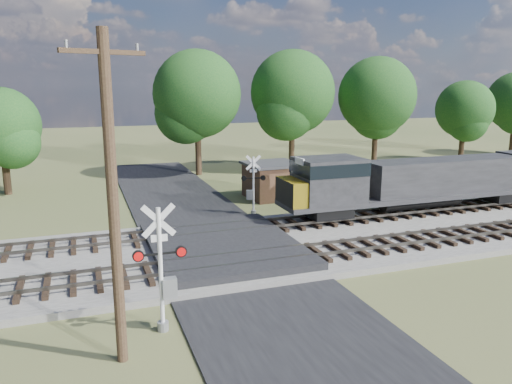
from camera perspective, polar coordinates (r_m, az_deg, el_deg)
name	(u,v)px	position (r m, az deg, el deg)	size (l,w,h in m)	color
ground	(226,256)	(24.64, -3.46, -7.34)	(160.00, 160.00, 0.00)	#47542C
ballast_bed	(394,231)	(29.23, 15.47, -4.29)	(140.00, 10.00, 0.30)	gray
road	(226,255)	(24.62, -3.46, -7.25)	(7.00, 60.00, 0.08)	black
crossing_panel	(223,247)	(24.99, -3.79, -6.29)	(7.00, 9.00, 0.62)	#262628
track_near	(301,254)	(23.76, 5.20, -7.06)	(140.00, 2.60, 0.33)	black
track_far	(264,226)	(28.16, 0.94, -3.91)	(140.00, 2.60, 0.33)	black
crossing_signal_near	(164,279)	(17.22, -10.49, -9.76)	(1.80, 0.39, 4.47)	silver
crossing_signal_far	(252,190)	(31.78, -0.44, 0.21)	(1.55, 0.44, 3.88)	silver
utility_pole	(113,195)	(14.71, -16.07, -0.37)	(2.30, 0.90, 9.75)	#352018
equipment_shed	(272,180)	(36.69, 1.87, 1.37)	(4.03, 4.03, 2.61)	#422E1C
treeline	(230,101)	(45.68, -2.93, 10.36)	(80.75, 10.13, 11.46)	black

